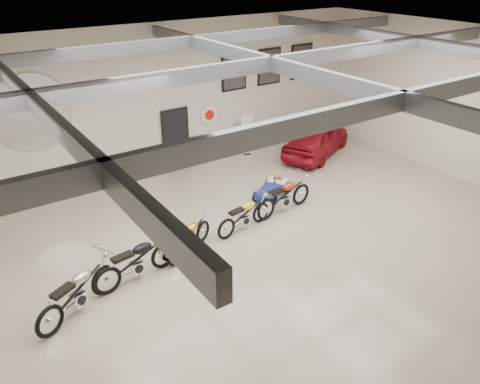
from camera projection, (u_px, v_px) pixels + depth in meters
floor at (266, 246)px, 12.33m from camera, size 16.00×12.00×0.01m
ceiling at (271, 52)px, 10.06m from camera, size 16.00×12.00×0.01m
back_wall at (159, 101)px, 15.61m from camera, size 16.00×0.02×5.00m
right_wall at (463, 105)px, 15.23m from camera, size 0.02×12.00×5.00m
ceiling_beams at (271, 63)px, 10.18m from camera, size 15.80×11.80×0.32m
door at (176, 139)px, 16.48m from camera, size 0.92×0.08×2.10m
logo_plaque at (32, 113)px, 13.42m from camera, size 2.30×0.06×1.16m
poster_left at (234, 72)px, 16.82m from camera, size 1.05×0.08×1.35m
poster_mid at (269, 66)px, 17.62m from camera, size 1.05×0.08×1.35m
poster_right at (301, 61)px, 18.43m from camera, size 1.05×0.08×1.35m
oil_sign at (209, 115)px, 16.89m from camera, size 0.72×0.10×0.72m
banner_stand at (247, 133)px, 17.64m from camera, size 0.49×0.29×1.67m
motorcycle_silver at (76, 291)px, 9.81m from camera, size 2.22×1.58×1.12m
motorcycle_black at (136, 260)px, 10.82m from camera, size 2.19×0.94×1.10m
motorcycle_gold at (189, 237)px, 11.88m from camera, size 1.85×1.31×0.93m
motorcycle_yellow at (244, 215)px, 12.84m from camera, size 1.94×0.85×0.97m
motorcycle_red at (284, 195)px, 13.75m from camera, size 2.14×0.85×1.08m
go_kart at (274, 186)px, 14.84m from camera, size 1.92×1.57×0.64m
vintage_car at (316, 139)px, 17.70m from camera, size 2.94×4.02×1.27m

